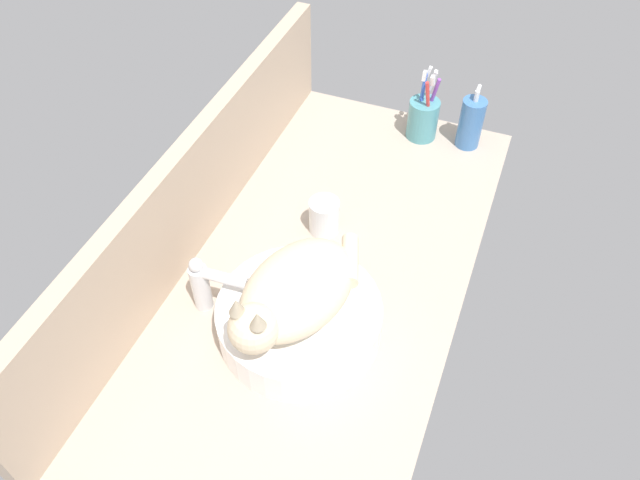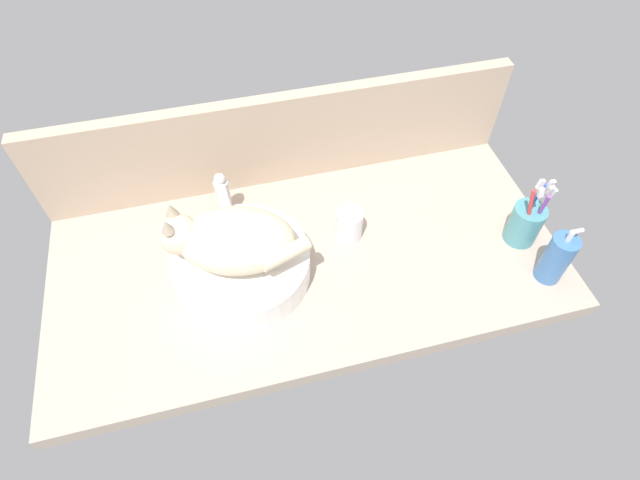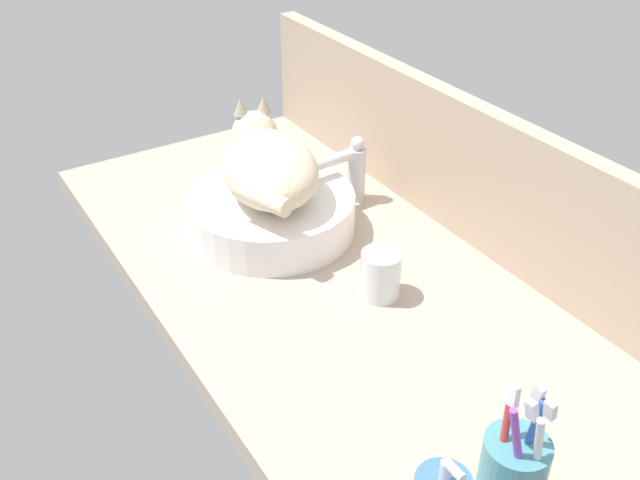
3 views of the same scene
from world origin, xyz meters
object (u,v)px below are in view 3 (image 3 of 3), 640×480
sink_basin (271,213)px  faucet (352,168)px  cat (267,164)px  water_glass (380,277)px  toothbrush_cup (513,472)px

sink_basin → faucet: 19.26cm
faucet → cat: bearing=-90.5°
cat → faucet: cat is taller
sink_basin → water_glass: (26.85, 5.35, -0.11)cm
toothbrush_cup → water_glass: bearing=164.6°
cat → water_glass: size_ratio=3.80×
sink_basin → faucet: size_ratio=2.28×
cat → toothbrush_cup: bearing=-5.1°
sink_basin → cat: bearing=167.9°
faucet → toothbrush_cup: size_ratio=0.73×
sink_basin → cat: (-1.34, 0.29, 9.45)cm
sink_basin → cat: 9.55cm
cat → water_glass: 30.19cm
cat → sink_basin: bearing=-12.1°
cat → toothbrush_cup: (68.61, -6.10, -7.50)cm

